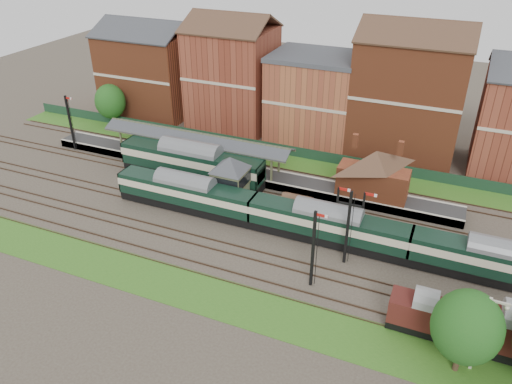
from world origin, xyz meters
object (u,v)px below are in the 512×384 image
at_px(semaphore_bracket, 349,223).
at_px(dmu_train, 327,224).
at_px(platform_railcar, 191,162).
at_px(goods_van_a, 423,314).
at_px(signal_box, 230,179).

distance_m(semaphore_bracket, dmu_train, 4.32).
relative_size(dmu_train, platform_railcar, 2.61).
bearing_deg(platform_railcar, goods_van_a, -27.34).
xyz_separation_m(signal_box, platform_railcar, (-6.98, 3.25, -0.65)).
distance_m(semaphore_bracket, platform_railcar, 23.88).
distance_m(signal_box, platform_railcar, 7.73).
height_order(semaphore_bracket, platform_railcar, semaphore_bracket).
height_order(signal_box, goods_van_a, signal_box).
height_order(semaphore_bracket, dmu_train, semaphore_bracket).
distance_m(dmu_train, goods_van_a, 13.87).
relative_size(platform_railcar, goods_van_a, 3.52).
bearing_deg(dmu_train, platform_railcar, 161.50).
height_order(signal_box, platform_railcar, signal_box).
relative_size(semaphore_bracket, dmu_train, 0.17).
xyz_separation_m(platform_railcar, goods_van_a, (29.98, -15.50, -0.67)).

